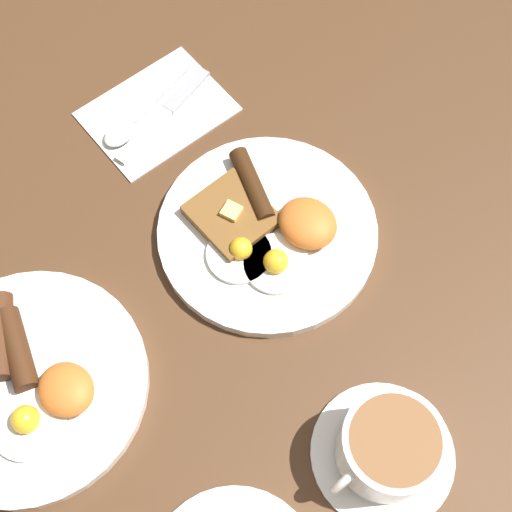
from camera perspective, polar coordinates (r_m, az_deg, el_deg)
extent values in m
plane|color=#4C301C|center=(0.82, 0.92, 1.70)|extent=(3.00, 3.00, 0.00)
cylinder|color=white|center=(0.82, 0.92, 1.94)|extent=(0.25, 0.25, 0.01)
cylinder|color=white|center=(0.79, 1.64, -0.63)|extent=(0.07, 0.07, 0.01)
sphere|color=yellow|center=(0.78, 1.60, -0.44)|extent=(0.03, 0.03, 0.03)
cylinder|color=white|center=(0.79, -1.34, 0.13)|extent=(0.07, 0.07, 0.01)
sphere|color=yellow|center=(0.78, -1.01, 0.40)|extent=(0.03, 0.03, 0.03)
ellipsoid|color=orange|center=(0.80, 4.16, 2.64)|extent=(0.07, 0.06, 0.03)
cylinder|color=#361D0C|center=(0.83, -0.33, 5.68)|extent=(0.10, 0.06, 0.02)
cube|color=brown|center=(0.81, -1.95, 3.28)|extent=(0.10, 0.09, 0.01)
cube|color=#F4E072|center=(0.80, -1.97, 3.63)|extent=(0.02, 0.02, 0.01)
cylinder|color=white|center=(0.79, -17.76, -9.71)|extent=(0.25, 0.25, 0.01)
cylinder|color=white|center=(0.77, -17.69, -12.69)|extent=(0.08, 0.08, 0.01)
sphere|color=yellow|center=(0.76, -17.97, -12.33)|extent=(0.03, 0.03, 0.03)
ellipsoid|color=orange|center=(0.75, -14.95, -10.28)|extent=(0.06, 0.05, 0.03)
cylinder|color=#462513|center=(0.79, -19.74, -6.04)|extent=(0.09, 0.08, 0.03)
cylinder|color=#3F2210|center=(0.78, -18.60, -7.07)|extent=(0.09, 0.06, 0.03)
cylinder|color=white|center=(0.75, 10.11, -15.29)|extent=(0.15, 0.15, 0.01)
cylinder|color=white|center=(0.71, 10.61, -14.74)|extent=(0.10, 0.10, 0.07)
cylinder|color=brown|center=(0.68, 11.07, -14.24)|extent=(0.09, 0.09, 0.00)
torus|color=white|center=(0.70, 7.52, -17.14)|extent=(0.02, 0.05, 0.05)
cube|color=white|center=(0.92, -7.90, 11.41)|extent=(0.15, 0.19, 0.01)
cube|color=silver|center=(0.90, -8.96, 9.54)|extent=(0.03, 0.09, 0.00)
cube|color=#9E9EA3|center=(0.93, -5.60, 13.09)|extent=(0.03, 0.08, 0.01)
ellipsoid|color=silver|center=(0.90, -10.86, 9.63)|extent=(0.04, 0.05, 0.01)
cube|color=silver|center=(0.93, -7.54, 12.89)|extent=(0.02, 0.12, 0.00)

